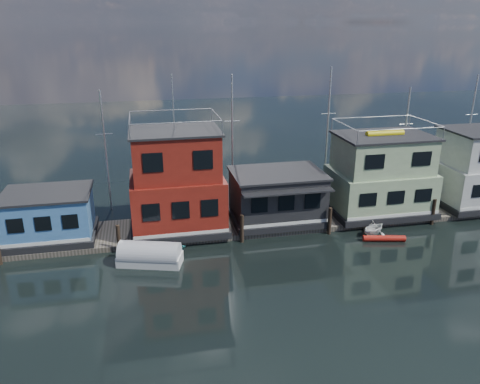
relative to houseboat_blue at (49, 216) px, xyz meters
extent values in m
plane|color=black|center=(18.00, -12.00, -2.21)|extent=(160.00, 160.00, 0.00)
cube|color=#595147|center=(18.00, 0.00, -2.01)|extent=(48.00, 5.00, 0.40)
cube|color=black|center=(0.00, 0.00, -1.56)|extent=(6.40, 4.90, 0.50)
cube|color=#4478B7|center=(0.00, 0.00, 0.19)|extent=(6.00, 4.50, 3.00)
cube|color=black|center=(0.00, 0.00, 1.77)|extent=(6.30, 4.80, 0.16)
cube|color=black|center=(9.50, 0.00, -1.56)|extent=(7.40, 5.90, 0.50)
cube|color=maroon|center=(9.50, 0.00, 0.57)|extent=(7.00, 5.50, 3.74)
cube|color=maroon|center=(9.50, 0.00, 4.17)|extent=(6.30, 4.95, 3.46)
cube|color=black|center=(9.50, 0.00, 5.97)|extent=(6.65, 5.23, 0.16)
cylinder|color=silver|center=(9.50, 0.00, 8.05)|extent=(0.08, 0.08, 4.00)
cube|color=black|center=(17.50, 0.00, -1.56)|extent=(7.40, 5.40, 0.50)
cube|color=black|center=(17.50, 0.00, 0.39)|extent=(7.00, 5.00, 3.40)
cube|color=black|center=(17.50, 0.00, 2.17)|extent=(7.30, 5.30, 0.16)
cube|color=black|center=(17.50, -2.80, 1.58)|extent=(7.00, 1.20, 0.12)
cube|color=black|center=(26.50, 0.00, -1.56)|extent=(8.40, 5.90, 0.50)
cube|color=#9BB587|center=(26.50, 0.00, 0.25)|extent=(8.00, 5.50, 3.12)
cube|color=#9BB587|center=(26.50, 0.00, 3.25)|extent=(7.20, 4.95, 2.88)
cube|color=black|center=(26.50, 0.00, 4.77)|extent=(7.60, 5.23, 0.16)
cylinder|color=#D9C40F|center=(26.50, 0.00, 4.94)|extent=(3.20, 0.56, 0.56)
cube|color=black|center=(36.50, 0.00, -1.56)|extent=(8.40, 5.90, 0.50)
cylinder|color=#2D2116|center=(5.00, -2.80, -1.11)|extent=(0.28, 0.28, 2.20)
cylinder|color=#2D2116|center=(14.00, -2.80, -1.11)|extent=(0.28, 0.28, 2.20)
cylinder|color=#2D2116|center=(21.00, -2.80, -1.11)|extent=(0.28, 0.28, 2.20)
cylinder|color=#2D2116|center=(30.00, -2.80, -1.11)|extent=(0.28, 0.28, 2.20)
cylinder|color=silver|center=(4.00, 6.00, 3.04)|extent=(0.16, 0.16, 10.50)
cylinder|color=silver|center=(4.00, 6.00, 4.62)|extent=(1.40, 0.06, 0.06)
cylinder|color=silver|center=(15.00, 6.00, 3.54)|extent=(0.16, 0.16, 11.50)
cylinder|color=silver|center=(15.00, 6.00, 5.27)|extent=(1.40, 0.06, 0.06)
cylinder|color=silver|center=(24.00, 6.00, 3.79)|extent=(0.16, 0.16, 12.00)
cylinder|color=silver|center=(24.00, 6.00, 5.59)|extent=(1.40, 0.06, 0.06)
cylinder|color=silver|center=(32.00, 6.00, 2.79)|extent=(0.16, 0.16, 10.00)
cylinder|color=silver|center=(32.00, 6.00, 4.29)|extent=(1.40, 0.06, 0.06)
cylinder|color=silver|center=(39.00, 6.00, 3.29)|extent=(0.16, 0.16, 11.00)
cylinder|color=silver|center=(39.00, 6.00, 4.94)|extent=(1.40, 0.06, 0.06)
cylinder|color=red|center=(24.60, -4.91, -1.97)|extent=(3.21, 1.16, 0.47)
cube|color=silver|center=(7.10, -4.86, -1.84)|extent=(4.63, 2.83, 0.72)
cylinder|color=silver|center=(7.10, -4.86, -1.43)|extent=(4.46, 2.87, 1.75)
imported|color=#21797C|center=(7.74, -3.93, -1.79)|extent=(4.38, 3.41, 0.83)
imported|color=white|center=(24.33, -3.69, -1.59)|extent=(3.02, 2.89, 1.24)
camera|label=1|loc=(7.26, -34.10, 13.47)|focal=35.00mm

